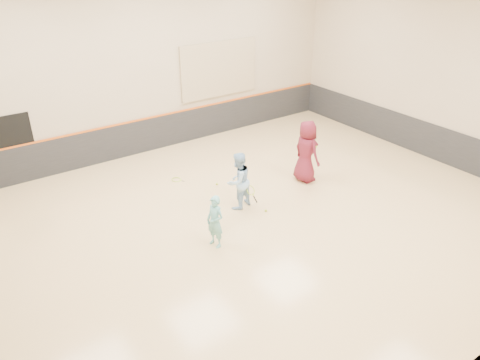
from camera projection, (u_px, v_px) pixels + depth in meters
room at (254, 196)px, 12.18m from camera, size 15.04×12.04×6.22m
wainscot_back at (154, 134)px, 16.61m from camera, size 14.90×0.04×1.20m
wainscot_right at (428, 140)px, 16.09m from camera, size 0.04×11.90×1.20m
accent_stripe at (152, 117)px, 16.32m from camera, size 14.90×0.03×0.06m
acoustic_panel at (219, 69)px, 17.15m from camera, size 3.20×0.08×2.00m
doorway at (16, 150)px, 14.09m from camera, size 1.10×0.05×2.20m
girl at (215, 222)px, 11.30m from camera, size 0.43×0.56×1.37m
instructor at (238, 181)px, 12.88m from camera, size 0.93×0.80×1.65m
young_man at (306, 151)px, 14.29m from camera, size 0.63×0.96×1.96m
held_racket at (251, 190)px, 12.98m from camera, size 0.41×0.41×0.54m
spare_racket at (176, 179)px, 14.71m from camera, size 0.67×0.67×0.10m
ball_under_racket at (266, 211)px, 13.01m from camera, size 0.07×0.07×0.07m
ball_in_hand at (316, 146)px, 14.12m from camera, size 0.07×0.07×0.07m
ball_beside_spare at (217, 184)px, 14.42m from camera, size 0.07×0.07×0.07m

